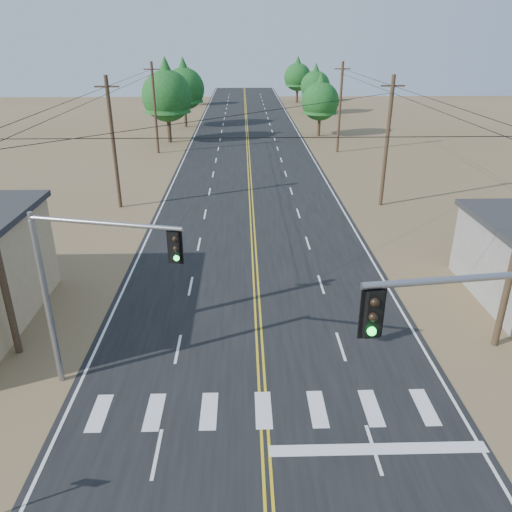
{
  "coord_description": "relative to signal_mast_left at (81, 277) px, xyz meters",
  "views": [
    {
      "loc": [
        -0.67,
        -6.45,
        12.65
      ],
      "look_at": [
        -0.11,
        14.13,
        3.5
      ],
      "focal_mm": 35.0,
      "sensor_mm": 36.0,
      "label": 1
    }
  ],
  "objects": [
    {
      "name": "road",
      "position": [
        6.45,
        20.38,
        -4.76
      ],
      "size": [
        15.0,
        200.0,
        0.02
      ],
      "primitive_type": "cube",
      "color": "black",
      "rests_on": "ground"
    },
    {
      "name": "utility_pole_left_mid",
      "position": [
        -4.05,
        22.38,
        0.34
      ],
      "size": [
        1.8,
        0.3,
        10.0
      ],
      "color": "#4C3826",
      "rests_on": "ground"
    },
    {
      "name": "utility_pole_left_far",
      "position": [
        -4.05,
        42.38,
        0.34
      ],
      "size": [
        1.8,
        0.3,
        10.0
      ],
      "color": "#4C3826",
      "rests_on": "ground"
    },
    {
      "name": "utility_pole_right_mid",
      "position": [
        16.95,
        22.38,
        0.34
      ],
      "size": [
        1.8,
        0.3,
        10.0
      ],
      "color": "#4C3826",
      "rests_on": "ground"
    },
    {
      "name": "utility_pole_right_far",
      "position": [
        16.95,
        42.38,
        0.34
      ],
      "size": [
        1.8,
        0.3,
        10.0
      ],
      "color": "#4C3826",
      "rests_on": "ground"
    },
    {
      "name": "signal_mast_left",
      "position": [
        0.0,
        0.0,
        0.0
      ],
      "size": [
        5.5,
        1.61,
        7.08
      ],
      "rotation": [
        0.0,
        0.0,
        -0.24
      ],
      "color": "gray",
      "rests_on": "ground"
    },
    {
      "name": "tree_left_near",
      "position": [
        -3.52,
        48.8,
        1.56
      ],
      "size": [
        6.22,
        6.22,
        10.36
      ],
      "color": "#3F2D1E",
      "rests_on": "ground"
    },
    {
      "name": "tree_left_mid",
      "position": [
        -2.64,
        60.49,
        1.27
      ],
      "size": [
        5.93,
        5.93,
        9.88
      ],
      "color": "#3F2D1E",
      "rests_on": "ground"
    },
    {
      "name": "tree_left_far",
      "position": [
        -4.36,
        85.62,
        -0.43
      ],
      "size": [
        4.26,
        4.26,
        7.1
      ],
      "color": "#3F2D1E",
      "rests_on": "ground"
    },
    {
      "name": "tree_right_near",
      "position": [
        16.19,
        52.53,
        0.29
      ],
      "size": [
        4.97,
        4.97,
        8.28
      ],
      "color": "#3F2D1E",
      "rests_on": "ground"
    },
    {
      "name": "tree_right_mid",
      "position": [
        18.37,
        73.4,
        0.34
      ],
      "size": [
        5.02,
        5.02,
        8.36
      ],
      "color": "#3F2D1E",
      "rests_on": "ground"
    },
    {
      "name": "tree_right_far",
      "position": [
        16.96,
        89.27,
        0.68
      ],
      "size": [
        5.35,
        5.35,
        8.92
      ],
      "color": "#3F2D1E",
      "rests_on": "ground"
    }
  ]
}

